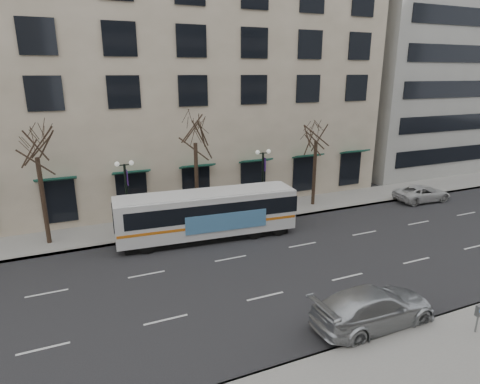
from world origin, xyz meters
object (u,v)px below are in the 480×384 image
tree_far_right (317,129)px  city_bus (208,213)px  silver_car (374,307)px  pay_station (479,313)px  lamp_post_left (127,195)px  lamp_post_right (263,179)px  tree_far_left (35,142)px  tree_far_mid (195,129)px  white_pickup (422,193)px

tree_far_right → city_bus: bearing=-163.5°
silver_car → pay_station: (3.47, -2.33, 0.22)m
city_bus → pay_station: bearing=-59.7°
lamp_post_left → silver_car: 16.76m
silver_car → lamp_post_right: bearing=-7.0°
tree_far_left → lamp_post_left: size_ratio=1.60×
tree_far_left → silver_car: size_ratio=1.43×
tree_far_mid → pay_station: tree_far_mid is taller
tree_far_left → silver_car: (13.33, -15.00, -5.85)m
tree_far_left → city_bus: (9.81, -3.01, -4.95)m
tree_far_mid → pay_station: (6.79, -17.33, -5.84)m
tree_far_mid → city_bus: 5.97m
tree_far_right → tree_far_mid: bearing=180.0°
pay_station → lamp_post_left: bearing=132.5°
tree_far_left → pay_station: bearing=-45.9°
white_pickup → tree_far_mid: bearing=86.1°
tree_far_right → silver_car: tree_far_right is taller
tree_far_left → pay_station: (16.79, -17.33, -5.64)m
tree_far_left → silver_car: 20.90m
city_bus → silver_car: city_bus is taller
pay_station → white_pickup: bearing=56.8°
tree_far_mid → silver_car: bearing=-77.5°
tree_far_mid → city_bus: tree_far_mid is taller
white_pickup → pay_station: bearing=143.2°
lamp_post_left → pay_station: lamp_post_left is taller
white_pickup → lamp_post_left: bearing=89.0°
white_pickup → pay_station: 19.39m
white_pickup → tree_far_right: bearing=78.2°
tree_far_mid → white_pickup: size_ratio=1.74×
lamp_post_left → white_pickup: (24.38, -2.00, -2.26)m
lamp_post_left → lamp_post_right: bearing=0.0°
tree_far_right → lamp_post_right: size_ratio=1.55×
tree_far_left → tree_far_right: 20.00m
city_bus → white_pickup: size_ratio=2.43×
tree_far_left → lamp_post_left: (5.01, -0.60, -3.75)m
lamp_post_right → pay_station: lamp_post_right is taller
tree_far_right → tree_far_left: bearing=180.0°
city_bus → pay_station: (6.98, -14.32, -0.69)m
tree_far_left → lamp_post_right: bearing=-2.3°
tree_far_right → lamp_post_right: 6.11m
tree_far_mid → tree_far_right: size_ratio=1.06×
tree_far_right → lamp_post_right: bearing=-173.1°
lamp_post_left → silver_car: size_ratio=0.90×
lamp_post_left → lamp_post_right: 10.00m
silver_car → pay_station: silver_car is taller
lamp_post_left → white_pickup: size_ratio=1.06×
tree_far_mid → lamp_post_left: 6.40m
tree_far_mid → lamp_post_left: tree_far_mid is taller
tree_far_left → silver_car: bearing=-48.4°
white_pickup → pay_station: pay_station is taller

